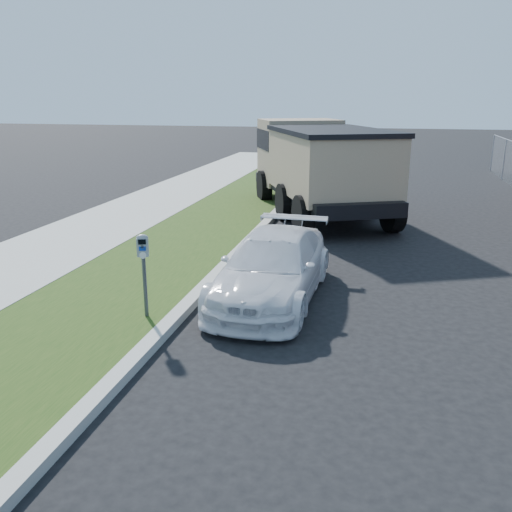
# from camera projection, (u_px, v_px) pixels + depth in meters

# --- Properties ---
(ground) EXTENTS (120.00, 120.00, 0.00)m
(ground) POSITION_uv_depth(u_px,v_px,m) (328.00, 341.00, 8.48)
(ground) COLOR black
(ground) RESTS_ON ground
(streetside) EXTENTS (6.12, 50.00, 0.15)m
(streetside) POSITION_uv_depth(u_px,v_px,m) (77.00, 272.00, 11.54)
(streetside) COLOR #989890
(streetside) RESTS_ON ground
(parking_meter) EXTENTS (0.23, 0.19, 1.41)m
(parking_meter) POSITION_uv_depth(u_px,v_px,m) (143.00, 258.00, 8.81)
(parking_meter) COLOR #3F4247
(parking_meter) RESTS_ON ground
(white_wagon) EXTENTS (1.88, 4.30, 1.23)m
(white_wagon) POSITION_uv_depth(u_px,v_px,m) (272.00, 267.00, 10.09)
(white_wagon) COLOR white
(white_wagon) RESTS_ON ground
(dump_truck) EXTENTS (5.45, 7.80, 2.89)m
(dump_truck) POSITION_uv_depth(u_px,v_px,m) (318.00, 163.00, 17.37)
(dump_truck) COLOR black
(dump_truck) RESTS_ON ground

